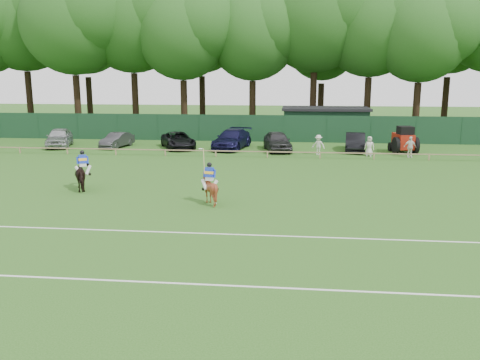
# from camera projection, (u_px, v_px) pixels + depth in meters

# --- Properties ---
(ground) EXTENTS (160.00, 160.00, 0.00)m
(ground) POSITION_uv_depth(u_px,v_px,m) (221.00, 227.00, 21.51)
(ground) COLOR #1E4C14
(ground) RESTS_ON ground
(horse_dark) EXTENTS (1.75, 2.16, 1.67)m
(horse_dark) POSITION_uv_depth(u_px,v_px,m) (84.00, 175.00, 28.08)
(horse_dark) COLOR black
(horse_dark) RESTS_ON ground
(horse_chestnut) EXTENTS (1.44, 1.56, 1.49)m
(horse_chestnut) POSITION_uv_depth(u_px,v_px,m) (210.00, 189.00, 25.13)
(horse_chestnut) COLOR maroon
(horse_chestnut) RESTS_ON ground
(sedan_silver) EXTENTS (3.26, 5.17, 1.64)m
(sedan_silver) POSITION_uv_depth(u_px,v_px,m) (59.00, 137.00, 44.32)
(sedan_silver) COLOR #A7A9AD
(sedan_silver) RESTS_ON ground
(sedan_grey) EXTENTS (2.10, 4.05, 1.27)m
(sedan_grey) POSITION_uv_depth(u_px,v_px,m) (117.00, 140.00, 44.03)
(sedan_grey) COLOR #303133
(sedan_grey) RESTS_ON ground
(suv_black) EXTENTS (4.16, 5.51, 1.39)m
(suv_black) POSITION_uv_depth(u_px,v_px,m) (178.00, 140.00, 43.39)
(suv_black) COLOR black
(suv_black) RESTS_ON ground
(sedan_navy) EXTENTS (3.27, 5.94, 1.63)m
(sedan_navy) POSITION_uv_depth(u_px,v_px,m) (232.00, 139.00, 43.21)
(sedan_navy) COLOR #111034
(sedan_navy) RESTS_ON ground
(hatch_grey) EXTENTS (2.82, 5.04, 1.62)m
(hatch_grey) POSITION_uv_depth(u_px,v_px,m) (277.00, 141.00, 42.02)
(hatch_grey) COLOR #2D2D2F
(hatch_grey) RESTS_ON ground
(estate_black) EXTENTS (2.04, 4.64, 1.48)m
(estate_black) POSITION_uv_depth(u_px,v_px,m) (355.00, 142.00, 42.03)
(estate_black) COLOR black
(estate_black) RESTS_ON ground
(spectator_left) EXTENTS (1.14, 0.85, 1.58)m
(spectator_left) POSITION_uv_depth(u_px,v_px,m) (318.00, 145.00, 40.04)
(spectator_left) COLOR beige
(spectator_left) RESTS_ON ground
(spectator_mid) EXTENTS (0.98, 0.48, 1.62)m
(spectator_mid) POSITION_uv_depth(u_px,v_px,m) (410.00, 147.00, 38.78)
(spectator_mid) COLOR silver
(spectator_mid) RESTS_ON ground
(spectator_right) EXTENTS (0.85, 0.66, 1.55)m
(spectator_right) POSITION_uv_depth(u_px,v_px,m) (369.00, 146.00, 39.43)
(spectator_right) COLOR beige
(spectator_right) RESTS_ON ground
(rider_dark) EXTENTS (0.88, 0.62, 1.41)m
(rider_dark) POSITION_uv_depth(u_px,v_px,m) (83.00, 162.00, 27.91)
(rider_dark) COLOR silver
(rider_dark) RESTS_ON ground
(rider_chestnut) EXTENTS (0.93, 0.67, 2.05)m
(rider_chestnut) POSITION_uv_depth(u_px,v_px,m) (209.00, 175.00, 24.98)
(rider_chestnut) COLOR silver
(rider_chestnut) RESTS_ON ground
(polo_ball) EXTENTS (0.09, 0.09, 0.09)m
(polo_ball) POSITION_uv_depth(u_px,v_px,m) (216.00, 203.00, 25.13)
(polo_ball) COLOR silver
(polo_ball) RESTS_ON ground
(pitch_lines) EXTENTS (60.00, 5.10, 0.01)m
(pitch_lines) POSITION_uv_depth(u_px,v_px,m) (207.00, 256.00, 18.10)
(pitch_lines) COLOR silver
(pitch_lines) RESTS_ON ground
(pitch_rail) EXTENTS (62.10, 0.10, 0.50)m
(pitch_rail) POSITION_uv_depth(u_px,v_px,m) (254.00, 152.00, 38.92)
(pitch_rail) COLOR #997F5B
(pitch_rail) RESTS_ON ground
(perimeter_fence) EXTENTS (92.08, 0.08, 2.50)m
(perimeter_fence) POSITION_uv_depth(u_px,v_px,m) (262.00, 128.00, 47.50)
(perimeter_fence) COLOR #14351E
(perimeter_fence) RESTS_ON ground
(utility_shed) EXTENTS (8.40, 4.40, 3.04)m
(utility_shed) POSITION_uv_depth(u_px,v_px,m) (325.00, 123.00, 49.73)
(utility_shed) COLOR #14331E
(utility_shed) RESTS_ON ground
(tree_row) EXTENTS (96.00, 12.00, 21.00)m
(tree_row) POSITION_uv_depth(u_px,v_px,m) (285.00, 132.00, 55.34)
(tree_row) COLOR #26561C
(tree_row) RESTS_ON ground
(tractor) EXTENTS (2.08, 2.82, 2.19)m
(tractor) POSITION_uv_depth(u_px,v_px,m) (404.00, 140.00, 40.83)
(tractor) COLOR maroon
(tractor) RESTS_ON ground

